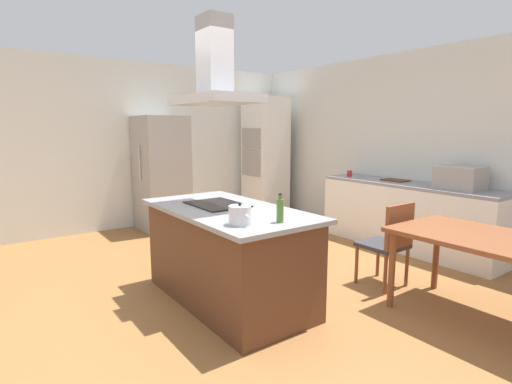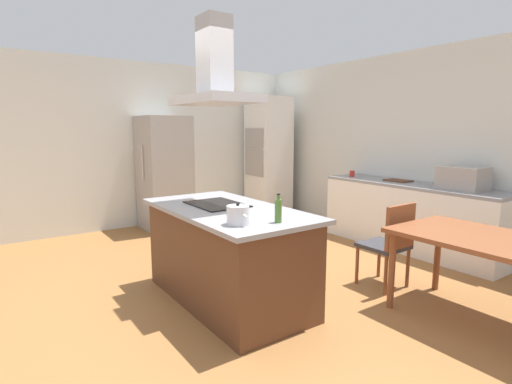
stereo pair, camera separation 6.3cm
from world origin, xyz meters
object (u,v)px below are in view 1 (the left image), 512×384
object	(u,v)px
tea_kettle	(240,215)
refrigerator	(161,173)
coffee_mug_red	(349,173)
range_hood	(215,76)
cutting_board	(395,180)
wall_oven_stack	(265,157)
dining_table	(485,246)
cooktop	(217,204)
countertop_microwave	(460,178)
chair_at_left_end	(390,240)
olive_oil_bottle	(280,210)

from	to	relation	value
tea_kettle	refrigerator	xyz separation A→B (m)	(-3.58, 0.86, -0.06)
coffee_mug_red	range_hood	world-z (taller)	range_hood
cutting_board	wall_oven_stack	size ratio (longest dim) A/B	0.15
range_hood	tea_kettle	bearing A→B (deg)	-18.12
dining_table	refrigerator	bearing A→B (deg)	-168.88
coffee_mug_red	cutting_board	distance (m)	0.74
wall_oven_stack	refrigerator	distance (m)	2.05
cooktop	countertop_microwave	xyz separation A→B (m)	(0.86, 2.88, 0.13)
coffee_mug_red	dining_table	distance (m)	2.93
wall_oven_stack	dining_table	distance (m)	4.68
coffee_mug_red	refrigerator	size ratio (longest dim) A/B	0.05
wall_oven_stack	chair_at_left_end	xyz separation A→B (m)	(3.60, -1.14, -0.59)
countertop_microwave	wall_oven_stack	bearing A→B (deg)	-176.25
wall_oven_stack	refrigerator	xyz separation A→B (m)	(-0.08, -2.04, -0.19)
coffee_mug_red	range_hood	size ratio (longest dim) A/B	0.10
wall_oven_stack	range_hood	size ratio (longest dim) A/B	2.44
countertop_microwave	dining_table	xyz separation A→B (m)	(0.95, -1.37, -0.37)
cooktop	cutting_board	world-z (taller)	cutting_board
countertop_microwave	tea_kettle	bearing A→B (deg)	-91.29
cutting_board	range_hood	bearing A→B (deg)	-88.76
cooktop	tea_kettle	world-z (taller)	tea_kettle
olive_oil_bottle	dining_table	size ratio (longest dim) A/B	0.16
dining_table	chair_at_left_end	distance (m)	0.93
tea_kettle	wall_oven_stack	bearing A→B (deg)	140.30
olive_oil_bottle	tea_kettle	bearing A→B (deg)	-112.69
coffee_mug_red	dining_table	size ratio (longest dim) A/B	0.06
tea_kettle	cutting_board	distance (m)	3.30
olive_oil_bottle	countertop_microwave	xyz separation A→B (m)	(-0.05, 2.84, 0.04)
olive_oil_bottle	wall_oven_stack	world-z (taller)	wall_oven_stack
olive_oil_bottle	range_hood	distance (m)	1.43
tea_kettle	coffee_mug_red	distance (m)	3.46
refrigerator	chair_at_left_end	world-z (taller)	refrigerator
cutting_board	dining_table	distance (m)	2.36
countertop_microwave	coffee_mug_red	size ratio (longest dim) A/B	5.56
tea_kettle	refrigerator	size ratio (longest dim) A/B	0.12
countertop_microwave	wall_oven_stack	xyz separation A→B (m)	(-3.57, -0.23, 0.06)
countertop_microwave	refrigerator	size ratio (longest dim) A/B	0.27
countertop_microwave	coffee_mug_red	world-z (taller)	countertop_microwave
coffee_mug_red	refrigerator	bearing A→B (deg)	-132.01
coffee_mug_red	dining_table	world-z (taller)	coffee_mug_red
chair_at_left_end	range_hood	world-z (taller)	range_hood
cutting_board	cooktop	bearing A→B (deg)	-88.76
tea_kettle	wall_oven_stack	size ratio (longest dim) A/B	0.10
tea_kettle	refrigerator	world-z (taller)	refrigerator
olive_oil_bottle	chair_at_left_end	xyz separation A→B (m)	(-0.02, 1.47, -0.49)
countertop_microwave	coffee_mug_red	xyz separation A→B (m)	(-1.66, -0.07, -0.09)
cooktop	coffee_mug_red	size ratio (longest dim) A/B	6.67
olive_oil_bottle	refrigerator	distance (m)	3.75
cooktop	countertop_microwave	distance (m)	3.01
cutting_board	coffee_mug_red	bearing A→B (deg)	-171.08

